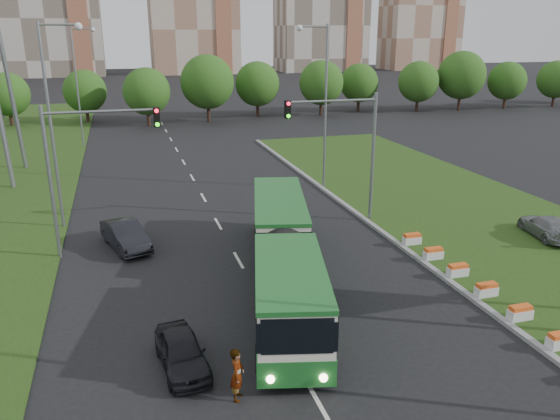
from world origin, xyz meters
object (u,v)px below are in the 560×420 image
object	(u,v)px
traffic_mast_median	(349,138)
car_left_near	(182,352)
traffic_mast_left	(81,157)
car_median	(547,226)
articulated_bus	(279,253)
pedestrian	(237,374)
car_left_far	(125,235)
shopping_trolley	(310,364)

from	to	relation	value
traffic_mast_median	car_left_near	bearing A→B (deg)	-132.28
traffic_mast_left	car_median	distance (m)	25.99
articulated_bus	pedestrian	world-z (taller)	articulated_bus
traffic_mast_median	car_left_near	distance (m)	18.08
car_median	traffic_mast_left	bearing A→B (deg)	-0.43
articulated_bus	car_median	xyz separation A→B (m)	(16.52, 1.62, -0.90)
car_left_far	pedestrian	xyz separation A→B (m)	(3.16, -14.65, 0.16)
traffic_mast_left	car_left_near	xyz separation A→B (m)	(3.42, -11.91, -4.71)
car_left_far	car_median	xyz separation A→B (m)	(23.31, -5.45, 0.02)
traffic_mast_left	shopping_trolley	distance (m)	16.28
car_left_near	car_left_far	bearing A→B (deg)	91.79
articulated_bus	car_median	world-z (taller)	articulated_bus
car_left_near	traffic_mast_left	bearing A→B (deg)	100.28
traffic_mast_left	shopping_trolley	bearing A→B (deg)	-60.25
articulated_bus	car_left_far	size ratio (longest dim) A/B	3.66
articulated_bus	car_median	bearing A→B (deg)	19.30
traffic_mast_median	car_median	size ratio (longest dim) A/B	1.87
traffic_mast_median	car_left_near	world-z (taller)	traffic_mast_median
articulated_bus	traffic_mast_median	bearing A→B (deg)	62.76
car_median	pedestrian	size ratio (longest dim) A/B	2.35
traffic_mast_median	shopping_trolley	size ratio (longest dim) A/B	12.77
traffic_mast_median	car_left_near	xyz separation A→B (m)	(-11.74, -12.91, -4.71)
car_median	traffic_mast_median	bearing A→B (deg)	-20.24
car_median	pedestrian	bearing A→B (deg)	35.32
traffic_mast_median	car_left_far	size ratio (longest dim) A/B	1.76
traffic_mast_median	articulated_bus	distance (m)	10.70
articulated_bus	car_left_near	size ratio (longest dim) A/B	4.45
car_left_far	shopping_trolley	distance (m)	15.11
car_left_far	articulated_bus	bearing A→B (deg)	-62.90
car_left_near	articulated_bus	bearing A→B (deg)	40.20
traffic_mast_median	shopping_trolley	bearing A→B (deg)	-117.38
car_median	shopping_trolley	distance (m)	19.36
car_left_near	pedestrian	distance (m)	2.74
shopping_trolley	articulated_bus	bearing A→B (deg)	97.83
shopping_trolley	traffic_mast_median	bearing A→B (deg)	77.85
traffic_mast_left	pedestrian	size ratio (longest dim) A/B	4.38
traffic_mast_left	articulated_bus	world-z (taller)	traffic_mast_left
traffic_mast_median	articulated_bus	world-z (taller)	traffic_mast_median
traffic_mast_median	pedestrian	xyz separation A→B (m)	(-10.22, -15.17, -4.44)
traffic_mast_left	pedestrian	world-z (taller)	traffic_mast_left
traffic_mast_left	car_left_near	distance (m)	13.26
articulated_bus	traffic_mast_left	bearing A→B (deg)	156.14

